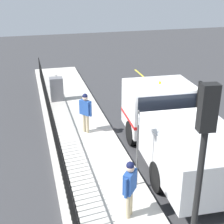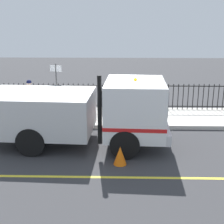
{
  "view_description": "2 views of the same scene",
  "coord_description": "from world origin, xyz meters",
  "px_view_note": "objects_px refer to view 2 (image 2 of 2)",
  "views": [
    {
      "loc": [
        4.62,
        10.32,
        6.23
      ],
      "look_at": [
        1.77,
        -0.44,
        1.52
      ],
      "focal_mm": 52.98,
      "sensor_mm": 36.0,
      "label": 1
    },
    {
      "loc": [
        -10.49,
        -0.29,
        4.27
      ],
      "look_at": [
        0.31,
        -0.03,
        1.06
      ],
      "focal_mm": 49.69,
      "sensor_mm": 36.0,
      "label": 2
    }
  ],
  "objects_px": {
    "work_truck": "(88,109)",
    "worker_standing": "(153,95)",
    "traffic_cone": "(120,156)",
    "street_sign": "(57,87)",
    "pedestrian_distant": "(30,95)"
  },
  "relations": [
    {
      "from": "worker_standing",
      "to": "traffic_cone",
      "type": "height_order",
      "value": "worker_standing"
    },
    {
      "from": "traffic_cone",
      "to": "street_sign",
      "type": "xyz_separation_m",
      "value": [
        3.47,
        2.57,
        1.41
      ]
    },
    {
      "from": "work_truck",
      "to": "worker_standing",
      "type": "bearing_deg",
      "value": 139.21
    },
    {
      "from": "worker_standing",
      "to": "street_sign",
      "type": "height_order",
      "value": "street_sign"
    },
    {
      "from": "traffic_cone",
      "to": "worker_standing",
      "type": "bearing_deg",
      "value": -18.22
    },
    {
      "from": "worker_standing",
      "to": "traffic_cone",
      "type": "relative_size",
      "value": 2.9
    },
    {
      "from": "street_sign",
      "to": "worker_standing",
      "type": "bearing_deg",
      "value": -78.29
    },
    {
      "from": "work_truck",
      "to": "worker_standing",
      "type": "relative_size",
      "value": 3.87
    },
    {
      "from": "work_truck",
      "to": "worker_standing",
      "type": "distance_m",
      "value": 3.69
    },
    {
      "from": "pedestrian_distant",
      "to": "street_sign",
      "type": "distance_m",
      "value": 1.54
    },
    {
      "from": "pedestrian_distant",
      "to": "street_sign",
      "type": "xyz_separation_m",
      "value": [
        -0.65,
        -1.31,
        0.5
      ]
    },
    {
      "from": "worker_standing",
      "to": "street_sign",
      "type": "relative_size",
      "value": 0.68
    },
    {
      "from": "pedestrian_distant",
      "to": "traffic_cone",
      "type": "distance_m",
      "value": 5.73
    },
    {
      "from": "worker_standing",
      "to": "traffic_cone",
      "type": "bearing_deg",
      "value": 32.44
    },
    {
      "from": "worker_standing",
      "to": "traffic_cone",
      "type": "xyz_separation_m",
      "value": [
        -4.3,
        1.41,
        -0.91
      ]
    }
  ]
}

